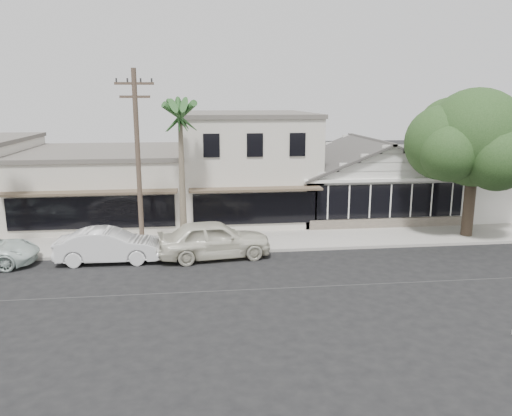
{
  "coord_description": "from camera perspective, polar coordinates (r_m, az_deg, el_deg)",
  "views": [
    {
      "loc": [
        -6.23,
        -19.02,
        7.65
      ],
      "look_at": [
        -3.23,
        6.0,
        2.07
      ],
      "focal_mm": 35.0,
      "sensor_mm": 36.0,
      "label": 1
    }
  ],
  "objects": [
    {
      "name": "shade_tree",
      "position": [
        29.62,
        23.4,
        7.12
      ],
      "size": [
        7.4,
        6.69,
        8.21
      ],
      "rotation": [
        0.0,
        0.0,
        -0.12
      ],
      "color": "#413428",
      "rests_on": "ground"
    },
    {
      "name": "car_1",
      "position": [
        24.72,
        -16.49,
        -4.13
      ],
      "size": [
        4.89,
        1.75,
        1.6
      ],
      "primitive_type": "imported",
      "rotation": [
        0.0,
        0.0,
        1.56
      ],
      "color": "white",
      "rests_on": "ground"
    },
    {
      "name": "sidewalk_north",
      "position": [
        26.92,
        -10.35,
        -4.08
      ],
      "size": [
        90.0,
        3.5,
        0.15
      ],
      "primitive_type": "cube",
      "color": "#9E9991",
      "rests_on": "ground"
    },
    {
      "name": "utility_pole",
      "position": [
        24.54,
        -13.33,
        5.45
      ],
      "size": [
        1.8,
        0.24,
        9.0
      ],
      "color": "brown",
      "rests_on": "ground"
    },
    {
      "name": "row_building_near",
      "position": [
        32.97,
        -1.15,
        4.81
      ],
      "size": [
        8.0,
        10.0,
        6.5
      ],
      "primitive_type": "cube",
      "color": "beige",
      "rests_on": "ground"
    },
    {
      "name": "palm_east",
      "position": [
        25.68,
        -8.69,
        10.54
      ],
      "size": [
        3.38,
        3.38,
        8.02
      ],
      "color": "#726651",
      "rests_on": "ground"
    },
    {
      "name": "car_0",
      "position": [
        24.38,
        -4.81,
        -3.56
      ],
      "size": [
        5.7,
        2.89,
        1.86
      ],
      "primitive_type": "imported",
      "rotation": [
        0.0,
        0.0,
        1.7
      ],
      "color": "beige",
      "rests_on": "ground"
    },
    {
      "name": "side_cottage",
      "position": [
        36.7,
        25.27,
        1.63
      ],
      "size": [
        6.0,
        6.0,
        3.0
      ],
      "primitive_type": "cube",
      "color": "silver",
      "rests_on": "ground"
    },
    {
      "name": "row_building_midnear",
      "position": [
        33.49,
        -16.67,
        2.41
      ],
      "size": [
        10.0,
        10.0,
        4.2
      ],
      "primitive_type": "cube",
      "color": "silver",
      "rests_on": "ground"
    },
    {
      "name": "ground",
      "position": [
        21.42,
        10.67,
        -8.67
      ],
      "size": [
        140.0,
        140.0,
        0.0
      ],
      "primitive_type": "plane",
      "color": "black",
      "rests_on": "ground"
    },
    {
      "name": "corner_shop",
      "position": [
        33.81,
        12.67,
        3.61
      ],
      "size": [
        10.4,
        8.6,
        5.1
      ],
      "color": "silver",
      "rests_on": "ground"
    }
  ]
}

